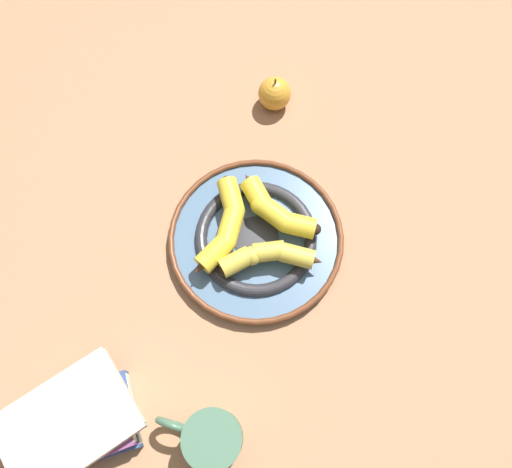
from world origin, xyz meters
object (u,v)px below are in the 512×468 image
Objects in this scene: banana_c at (270,257)px; coffee_mug at (211,438)px; banana_b at (275,210)px; book_stack at (77,424)px; apple at (275,94)px; banana_a at (225,227)px; decorative_bowl at (256,238)px.

banana_c is 0.31m from coffee_mug.
book_stack is (-0.15, -0.46, -0.01)m from banana_b.
coffee_mug reaches higher than apple.
decorative_bowl is at bearing -84.61° from banana_a.
decorative_bowl is 1.33× the size of book_stack.
coffee_mug is at bearing -66.48° from banana_b.
banana_c is 0.36m from apple.
banana_a is 0.82× the size of book_stack.
coffee_mug reaches higher than banana_c.
banana_c is at bearing -111.29° from banana_a.
apple is at bearing -3.51° from banana_a.
banana_c is at bearing -57.58° from banana_b.
decorative_bowl is 1.82× the size of banana_b.
banana_b is (0.02, 0.05, 0.04)m from decorative_bowl.
book_stack and apple have the same top height.
apple reaches higher than banana_c.
decorative_bowl is at bearing 23.44° from book_stack.
decorative_bowl is 0.07m from banana_a.
book_stack is 3.07× the size of apple.
decorative_bowl is 0.35m from coffee_mug.
banana_a is 0.10m from banana_c.
banana_a is 1.19× the size of banana_c.
banana_a is 0.35m from coffee_mug.
book_stack is at bearing 159.49° from banana_a.
coffee_mug is (0.02, -0.31, -0.00)m from banana_c.
banana_a is at bearing -74.87° from coffee_mug.
book_stack is at bearing -94.57° from apple.
banana_b is 2.25× the size of apple.
banana_b is at bearing 72.16° from decorative_bowl.
banana_b is 0.09m from banana_c.
decorative_bowl is 1.63× the size of banana_a.
coffee_mug reaches higher than decorative_bowl.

